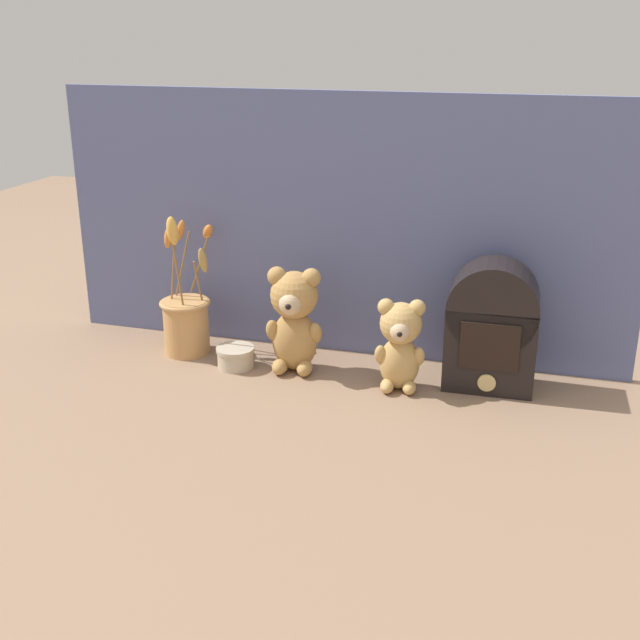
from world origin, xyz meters
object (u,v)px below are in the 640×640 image
object	(u,v)px
teddy_bear_medium	(400,343)
decorative_tin_tall	(236,357)
teddy_bear_large	(294,318)
flower_vase	(186,318)
vintage_radio	(492,326)

from	to	relation	value
teddy_bear_medium	decorative_tin_tall	distance (m)	0.38
teddy_bear_large	flower_vase	xyz separation A→B (m)	(-0.27, 0.03, -0.04)
teddy_bear_medium	decorative_tin_tall	size ratio (longest dim) A/B	2.31
teddy_bear_medium	vintage_radio	xyz separation A→B (m)	(0.18, 0.07, 0.03)
teddy_bear_large	decorative_tin_tall	bearing A→B (deg)	-171.49
flower_vase	vintage_radio	bearing A→B (deg)	0.74
flower_vase	teddy_bear_large	bearing A→B (deg)	-5.66
flower_vase	decorative_tin_tall	distance (m)	0.16
teddy_bear_medium	decorative_tin_tall	xyz separation A→B (m)	(-0.37, 0.01, -0.08)
vintage_radio	decorative_tin_tall	bearing A→B (deg)	-174.24
vintage_radio	decorative_tin_tall	size ratio (longest dim) A/B	3.19
teddy_bear_large	flower_vase	size ratio (longest dim) A/B	0.71
flower_vase	vintage_radio	distance (m)	0.70
teddy_bear_large	teddy_bear_medium	distance (m)	0.24
flower_vase	vintage_radio	world-z (taller)	flower_vase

